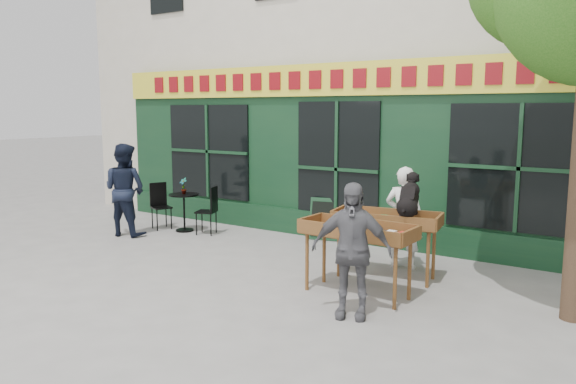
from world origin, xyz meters
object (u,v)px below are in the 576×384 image
woman (404,218)px  bistro_table (184,205)px  book_cart_right (358,235)px  man_right (351,250)px  dog (409,193)px  man_left (125,190)px  book_cart_center (387,223)px

woman → bistro_table: woman is taller
woman → book_cart_right: bearing=80.8°
man_right → bistro_table: 5.55m
dog → man_right: 1.70m
dog → bistro_table: bearing=162.6°
book_cart_right → man_left: 5.47m
bistro_table → man_left: bearing=-127.9°
book_cart_center → bistro_table: (-4.72, 0.67, -0.28)m
man_left → book_cart_center: bearing=171.2°
man_right → dog: bearing=69.8°
man_right → man_left: man_left is taller
woman → bistro_table: bearing=-9.5°
book_cart_center → woman: size_ratio=0.99×
book_cart_right → book_cart_center: bearing=91.6°
book_cart_center → woman: woman is taller
book_cart_right → dog: bearing=69.8°
bistro_table → dog: bearing=-8.1°
man_left → man_right: bearing=154.6°
man_right → man_left: size_ratio=0.90×
woman → dog: bearing=107.3°
book_cart_right → man_right: size_ratio=0.93×
book_cart_center → man_left: size_ratio=0.88×
book_cart_center → man_left: (-5.42, -0.23, 0.08)m
dog → bistro_table: dog is taller
bistro_table → man_left: (-0.70, -0.90, 0.36)m
dog → book_cart_center: bearing=162.6°
woman → man_left: 5.49m
bistro_table → man_right: bearing=-25.0°
book_cart_center → man_right: man_right is taller
book_cart_center → dog: (0.35, -0.05, 0.47)m
book_cart_center → book_cart_right: same height
dog → woman: (-0.35, 0.70, -0.49)m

